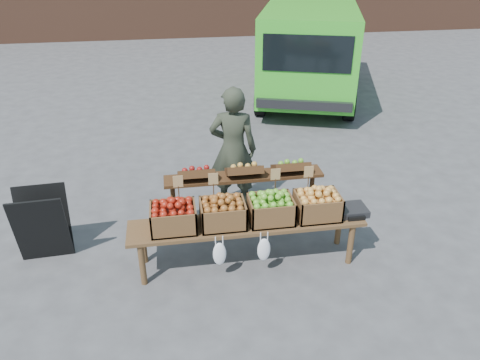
{
  "coord_description": "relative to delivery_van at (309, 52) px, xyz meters",
  "views": [
    {
      "loc": [
        -1.25,
        -4.75,
        3.51
      ],
      "look_at": [
        -0.46,
        0.15,
        0.85
      ],
      "focal_mm": 35.0,
      "sensor_mm": 36.0,
      "label": 1
    }
  ],
  "objects": [
    {
      "name": "vendor",
      "position": [
        -2.45,
        -4.73,
        -0.16
      ],
      "size": [
        0.72,
        0.55,
        1.76
      ],
      "primitive_type": "imported",
      "rotation": [
        0.0,
        0.0,
        2.92
      ],
      "color": "#2D3225",
      "rests_on": "ground"
    },
    {
      "name": "crate_russet_pears",
      "position": [
        -2.76,
        -6.05,
        -0.33
      ],
      "size": [
        0.5,
        0.4,
        0.28
      ],
      "primitive_type": null,
      "color": "#9B5826",
      "rests_on": "display_bench"
    },
    {
      "name": "delivery_van",
      "position": [
        0.0,
        0.0,
        0.0
      ],
      "size": [
        3.48,
        5.1,
        2.09
      ],
      "primitive_type": null,
      "rotation": [
        0.0,
        0.0,
        -0.31
      ],
      "color": "green",
      "rests_on": "ground"
    },
    {
      "name": "chalkboard_sign",
      "position": [
        -4.84,
        -5.56,
        -0.59
      ],
      "size": [
        0.61,
        0.36,
        0.9
      ],
      "primitive_type": null,
      "rotation": [
        0.0,
        0.0,
        0.06
      ],
      "color": "black",
      "rests_on": "ground"
    },
    {
      "name": "crate_green_apples",
      "position": [
        -1.66,
        -6.05,
        -0.33
      ],
      "size": [
        0.5,
        0.4,
        0.28
      ],
      "primitive_type": null,
      "color": "#CDC84B",
      "rests_on": "display_bench"
    },
    {
      "name": "ground",
      "position": [
        -2.02,
        -5.7,
        -1.04
      ],
      "size": [
        80.0,
        80.0,
        0.0
      ],
      "primitive_type": "plane",
      "color": "#4A4A4D"
    },
    {
      "name": "display_bench",
      "position": [
        -2.49,
        -6.05,
        -0.76
      ],
      "size": [
        2.7,
        0.56,
        0.57
      ],
      "primitive_type": null,
      "color": "#53381F",
      "rests_on": "ground"
    },
    {
      "name": "crate_golden_apples",
      "position": [
        -3.31,
        -6.05,
        -0.33
      ],
      "size": [
        0.5,
        0.4,
        0.28
      ],
      "primitive_type": null,
      "color": "maroon",
      "rests_on": "display_bench"
    },
    {
      "name": "crate_red_apples",
      "position": [
        -2.21,
        -6.05,
        -0.33
      ],
      "size": [
        0.5,
        0.4,
        0.28
      ],
      "primitive_type": null,
      "color": "#3E8314",
      "rests_on": "display_bench"
    },
    {
      "name": "weighing_scale",
      "position": [
        -1.24,
        -6.05,
        -0.43
      ],
      "size": [
        0.34,
        0.3,
        0.08
      ],
      "primitive_type": "cube",
      "color": "black",
      "rests_on": "display_bench"
    },
    {
      "name": "back_table",
      "position": [
        -2.4,
        -5.33,
        -0.52
      ],
      "size": [
        2.1,
        0.44,
        1.04
      ],
      "primitive_type": null,
      "color": "#3D2411",
      "rests_on": "ground"
    }
  ]
}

